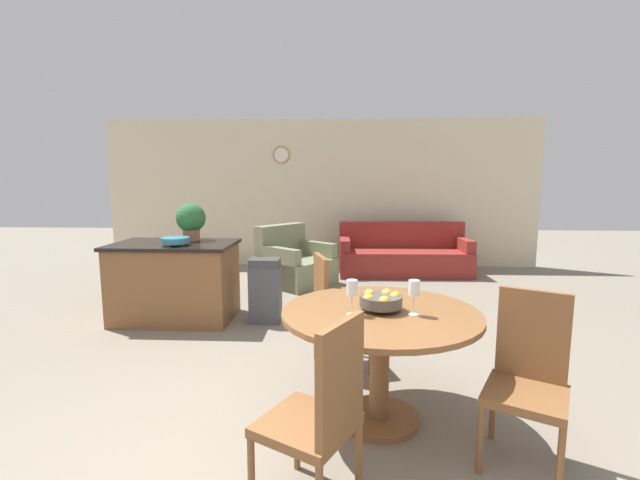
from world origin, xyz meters
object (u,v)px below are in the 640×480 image
at_px(dining_chair_near_right, 528,373).
at_px(teal_bowl, 175,240).
at_px(dining_chair_far_side, 333,308).
at_px(trash_bin, 265,291).
at_px(wine_glass_left, 352,289).
at_px(potted_plant, 191,220).
at_px(wine_glass_right, 414,289).
at_px(dining_chair_near_left, 321,410).
at_px(fruit_bowl, 381,300).
at_px(couch, 403,257).
at_px(dining_table, 380,336).
at_px(armchair, 294,265).
at_px(kitchen_island, 175,281).

xyz_separation_m(dining_chair_near_right, teal_bowl, (-2.88, 2.19, 0.43)).
xyz_separation_m(dining_chair_far_side, trash_bin, (-0.79, 1.15, -0.16)).
xyz_separation_m(wine_glass_left, potted_plant, (-1.84, 2.32, 0.21)).
bearing_deg(wine_glass_right, dining_chair_near_right, -23.72).
distance_m(dining_chair_near_left, dining_chair_near_right, 1.24).
bearing_deg(fruit_bowl, dining_chair_far_side, 111.52).
height_order(dining_chair_near_right, couch, dining_chair_near_right).
distance_m(trash_bin, couch, 3.25).
bearing_deg(couch, potted_plant, -141.70).
bearing_deg(dining_chair_far_side, couch, 147.13).
bearing_deg(teal_bowl, fruit_bowl, -41.58).
relative_size(dining_chair_near_right, couch, 0.44).
relative_size(dining_table, wine_glass_left, 5.75).
relative_size(wine_glass_right, couch, 0.10).
distance_m(teal_bowl, armchair, 2.32).
height_order(dining_chair_near_right, armchair, dining_chair_near_right).
xyz_separation_m(wine_glass_left, couch, (1.00, 4.69, -0.64)).
bearing_deg(kitchen_island, dining_chair_far_side, -32.97).
bearing_deg(dining_chair_near_right, kitchen_island, -9.67).
xyz_separation_m(kitchen_island, armchair, (1.18, 1.77, -0.15)).
xyz_separation_m(kitchen_island, teal_bowl, (0.09, -0.18, 0.50)).
bearing_deg(kitchen_island, potted_plant, 57.36).
height_order(fruit_bowl, teal_bowl, teal_bowl).
height_order(teal_bowl, armchair, teal_bowl).
bearing_deg(dining_chair_near_left, fruit_bowl, 5.37).
distance_m(wine_glass_right, armchair, 4.09).
bearing_deg(fruit_bowl, wine_glass_right, -23.15).
distance_m(dining_table, wine_glass_left, 0.40).
height_order(dining_chair_near_right, wine_glass_left, wine_glass_left).
bearing_deg(teal_bowl, dining_chair_near_right, -37.26).
height_order(dining_chair_far_side, fruit_bowl, dining_chair_far_side).
relative_size(kitchen_island, teal_bowl, 4.53).
distance_m(couch, armchair, 1.97).
relative_size(wine_glass_left, couch, 0.10).
height_order(wine_glass_right, trash_bin, wine_glass_right).
bearing_deg(wine_glass_left, armchair, 101.58).
xyz_separation_m(trash_bin, armchair, (0.13, 1.81, -0.06)).
height_order(fruit_bowl, wine_glass_right, wine_glass_right).
bearing_deg(kitchen_island, wine_glass_right, -41.62).
distance_m(teal_bowl, couch, 4.04).
relative_size(dining_chair_near_left, wine_glass_left, 4.37).
bearing_deg(potted_plant, armchair, 56.21).
bearing_deg(dining_table, potted_plant, 132.33).
height_order(wine_glass_left, couch, wine_glass_left).
height_order(teal_bowl, potted_plant, potted_plant).
bearing_deg(wine_glass_left, fruit_bowl, 26.61).
bearing_deg(dining_chair_near_right, dining_chair_near_left, 50.34).
distance_m(dining_chair_near_right, potted_plant, 3.88).
relative_size(wine_glass_right, teal_bowl, 0.74).
height_order(dining_chair_near_left, wine_glass_left, wine_glass_left).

